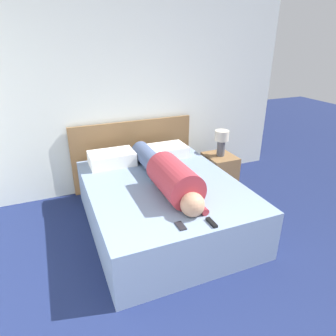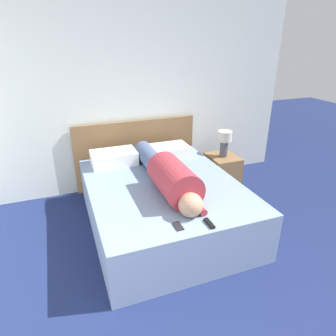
{
  "view_description": "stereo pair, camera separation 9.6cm",
  "coord_description": "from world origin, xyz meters",
  "px_view_note": "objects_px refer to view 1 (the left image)",
  "views": [
    {
      "loc": [
        -0.86,
        -0.44,
        2.06
      ],
      "look_at": [
        0.24,
        2.19,
        0.79
      ],
      "focal_mm": 32.0,
      "sensor_mm": 36.0,
      "label": 1
    },
    {
      "loc": [
        -0.77,
        -0.48,
        2.06
      ],
      "look_at": [
        0.24,
        2.19,
        0.79
      ],
      "focal_mm": 32.0,
      "sensor_mm": 36.0,
      "label": 2
    }
  ],
  "objects_px": {
    "pillow_near_headboard": "(112,158)",
    "tv_remote": "(212,223)",
    "nightstand": "(219,171)",
    "cell_phone": "(181,226)",
    "bed": "(163,204)",
    "person_lying": "(168,175)",
    "table_lamp": "(222,140)",
    "pillow_second": "(166,151)"
  },
  "relations": [
    {
      "from": "person_lying",
      "to": "tv_remote",
      "type": "height_order",
      "value": "person_lying"
    },
    {
      "from": "pillow_second",
      "to": "cell_phone",
      "type": "xyz_separation_m",
      "value": [
        -0.51,
        -1.58,
        -0.07
      ]
    },
    {
      "from": "nightstand",
      "to": "person_lying",
      "type": "distance_m",
      "value": 1.41
    },
    {
      "from": "nightstand",
      "to": "cell_phone",
      "type": "bearing_deg",
      "value": -132.0
    },
    {
      "from": "cell_phone",
      "to": "nightstand",
      "type": "bearing_deg",
      "value": 48.0
    },
    {
      "from": "bed",
      "to": "tv_remote",
      "type": "relative_size",
      "value": 13.48
    },
    {
      "from": "table_lamp",
      "to": "pillow_second",
      "type": "xyz_separation_m",
      "value": [
        -0.78,
        0.14,
        -0.1
      ]
    },
    {
      "from": "pillow_near_headboard",
      "to": "pillow_second",
      "type": "distance_m",
      "value": 0.75
    },
    {
      "from": "pillow_second",
      "to": "cell_phone",
      "type": "height_order",
      "value": "pillow_second"
    },
    {
      "from": "pillow_second",
      "to": "pillow_near_headboard",
      "type": "bearing_deg",
      "value": 180.0
    },
    {
      "from": "pillow_near_headboard",
      "to": "tv_remote",
      "type": "xyz_separation_m",
      "value": [
        0.5,
        -1.64,
        -0.07
      ]
    },
    {
      "from": "table_lamp",
      "to": "pillow_second",
      "type": "bearing_deg",
      "value": 169.78
    },
    {
      "from": "bed",
      "to": "nightstand",
      "type": "height_order",
      "value": "bed"
    },
    {
      "from": "person_lying",
      "to": "nightstand",
      "type": "bearing_deg",
      "value": 33.07
    },
    {
      "from": "bed",
      "to": "table_lamp",
      "type": "xyz_separation_m",
      "value": [
        1.13,
        0.61,
        0.45
      ]
    },
    {
      "from": "person_lying",
      "to": "cell_phone",
      "type": "height_order",
      "value": "person_lying"
    },
    {
      "from": "table_lamp",
      "to": "pillow_near_headboard",
      "type": "relative_size",
      "value": 0.65
    },
    {
      "from": "table_lamp",
      "to": "cell_phone",
      "type": "xyz_separation_m",
      "value": [
        -1.29,
        -1.44,
        -0.17
      ]
    },
    {
      "from": "nightstand",
      "to": "pillow_second",
      "type": "xyz_separation_m",
      "value": [
        -0.78,
        0.14,
        0.38
      ]
    },
    {
      "from": "table_lamp",
      "to": "bed",
      "type": "bearing_deg",
      "value": -151.71
    },
    {
      "from": "table_lamp",
      "to": "cell_phone",
      "type": "distance_m",
      "value": 1.94
    },
    {
      "from": "table_lamp",
      "to": "person_lying",
      "type": "distance_m",
      "value": 1.34
    },
    {
      "from": "tv_remote",
      "to": "cell_phone",
      "type": "height_order",
      "value": "tv_remote"
    },
    {
      "from": "tv_remote",
      "to": "cell_phone",
      "type": "distance_m",
      "value": 0.28
    },
    {
      "from": "bed",
      "to": "nightstand",
      "type": "xyz_separation_m",
      "value": [
        1.13,
        0.61,
        -0.03
      ]
    },
    {
      "from": "nightstand",
      "to": "table_lamp",
      "type": "height_order",
      "value": "table_lamp"
    },
    {
      "from": "pillow_second",
      "to": "person_lying",
      "type": "bearing_deg",
      "value": -111.31
    },
    {
      "from": "nightstand",
      "to": "cell_phone",
      "type": "height_order",
      "value": "cell_phone"
    },
    {
      "from": "cell_phone",
      "to": "table_lamp",
      "type": "bearing_deg",
      "value": 48.0
    },
    {
      "from": "nightstand",
      "to": "table_lamp",
      "type": "xyz_separation_m",
      "value": [
        0.0,
        0.0,
        0.48
      ]
    },
    {
      "from": "pillow_near_headboard",
      "to": "tv_remote",
      "type": "distance_m",
      "value": 1.72
    },
    {
      "from": "pillow_second",
      "to": "bed",
      "type": "bearing_deg",
      "value": -114.97
    },
    {
      "from": "bed",
      "to": "pillow_near_headboard",
      "type": "bearing_deg",
      "value": 118.08
    },
    {
      "from": "person_lying",
      "to": "tv_remote",
      "type": "relative_size",
      "value": 11.08
    },
    {
      "from": "tv_remote",
      "to": "cell_phone",
      "type": "xyz_separation_m",
      "value": [
        -0.27,
        0.07,
        -0.01
      ]
    },
    {
      "from": "bed",
      "to": "person_lying",
      "type": "xyz_separation_m",
      "value": [
        0.01,
        -0.12,
        0.43
      ]
    },
    {
      "from": "nightstand",
      "to": "tv_remote",
      "type": "xyz_separation_m",
      "value": [
        -1.03,
        -1.5,
        0.31
      ]
    },
    {
      "from": "nightstand",
      "to": "bed",
      "type": "bearing_deg",
      "value": -151.71
    },
    {
      "from": "bed",
      "to": "person_lying",
      "type": "distance_m",
      "value": 0.45
    },
    {
      "from": "person_lying",
      "to": "cell_phone",
      "type": "xyz_separation_m",
      "value": [
        -0.17,
        -0.71,
        -0.15
      ]
    },
    {
      "from": "tv_remote",
      "to": "cell_phone",
      "type": "bearing_deg",
      "value": 166.17
    },
    {
      "from": "pillow_second",
      "to": "tv_remote",
      "type": "distance_m",
      "value": 1.66
    }
  ]
}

